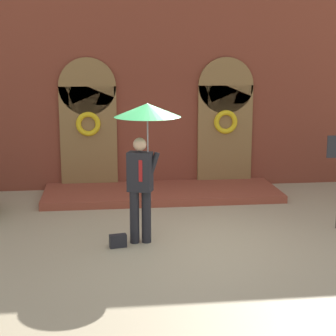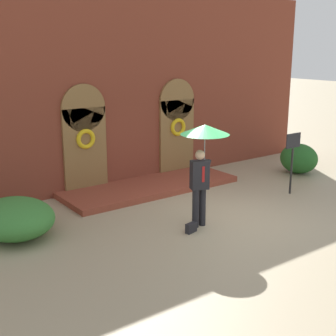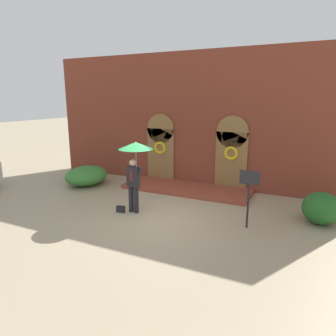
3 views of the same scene
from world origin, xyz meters
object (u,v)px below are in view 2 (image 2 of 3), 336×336
(person_with_umbrella, at_px, (204,145))
(shrub_right, at_px, (299,158))
(handbag, at_px, (191,228))
(shrub_left, at_px, (15,218))
(sign_post, at_px, (292,153))

(person_with_umbrella, relative_size, shrub_right, 1.89)
(handbag, distance_m, shrub_left, 3.88)
(handbag, relative_size, shrub_right, 0.22)
(sign_post, relative_size, shrub_right, 1.38)
(handbag, xyz_separation_m, sign_post, (4.03, 0.56, 1.05))
(handbag, height_order, shrub_left, shrub_left)
(shrub_left, height_order, shrub_right, shrub_right)
(sign_post, bearing_deg, handbag, -172.11)
(shrub_left, bearing_deg, sign_post, -12.29)
(handbag, relative_size, shrub_left, 0.14)
(sign_post, height_order, shrub_left, sign_post)
(person_with_umbrella, height_order, handbag, person_with_umbrella)
(person_with_umbrella, distance_m, shrub_right, 5.91)
(handbag, bearing_deg, sign_post, -4.02)
(person_with_umbrella, distance_m, shrub_left, 4.45)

